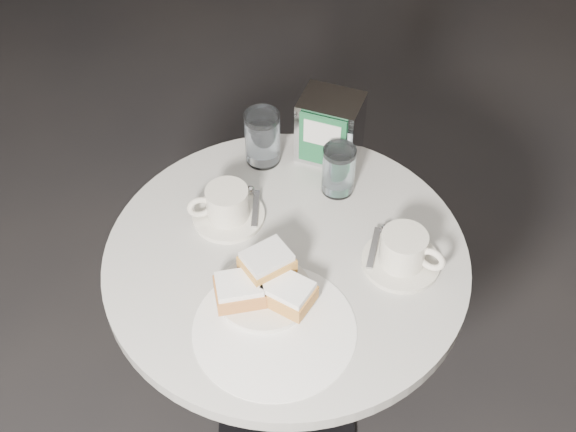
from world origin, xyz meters
The scene contains 9 objects.
ground centered at (0.00, 0.00, 0.00)m, with size 7.00×7.00×0.00m, color black.
cafe_table centered at (0.00, 0.00, 0.55)m, with size 0.70×0.70×0.74m.
sugar_spill centered at (0.01, -0.17, 0.75)m, with size 0.29×0.29×0.00m, color white.
beignet_plate centered at (-0.02, -0.10, 0.78)m, with size 0.19×0.18×0.08m.
coffee_cup_left centered at (-0.13, 0.07, 0.78)m, with size 0.19×0.19×0.08m.
coffee_cup_right centered at (0.22, 0.01, 0.78)m, with size 0.19×0.19×0.08m.
water_glass_left centered at (-0.09, 0.26, 0.80)m, with size 0.08×0.08×0.12m.
water_glass_right centered at (0.08, 0.19, 0.80)m, with size 0.07×0.07×0.11m.
napkin_dispenser centered at (0.04, 0.30, 0.82)m, with size 0.14×0.13×0.15m.
Camera 1 is at (0.15, -0.87, 1.81)m, focal length 45.00 mm.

